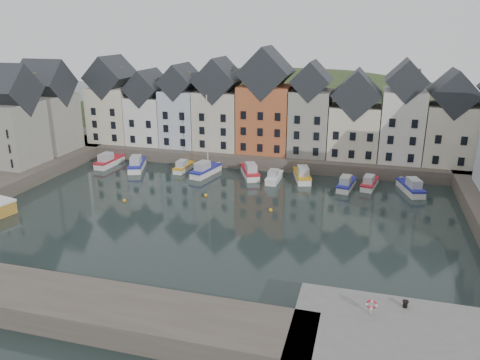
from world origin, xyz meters
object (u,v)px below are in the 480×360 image
at_px(boat_a, 109,161).
at_px(boat_d, 205,170).
at_px(life_ring_post, 372,305).
at_px(mooring_bollard, 405,304).

height_order(boat_a, boat_d, boat_d).
bearing_deg(life_ring_post, boat_d, 126.20).
bearing_deg(boat_d, boat_a, -169.39).
relative_size(boat_a, boat_d, 0.53).
xyz_separation_m(boat_d, life_ring_post, (26.06, -35.61, 2.02)).
distance_m(boat_d, life_ring_post, 44.17).
xyz_separation_m(boat_d, mooring_bollard, (28.63, -33.89, 1.47)).
relative_size(boat_a, life_ring_post, 5.25).
bearing_deg(boat_d, mooring_bollard, -37.32).
bearing_deg(mooring_bollard, boat_a, 143.37).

